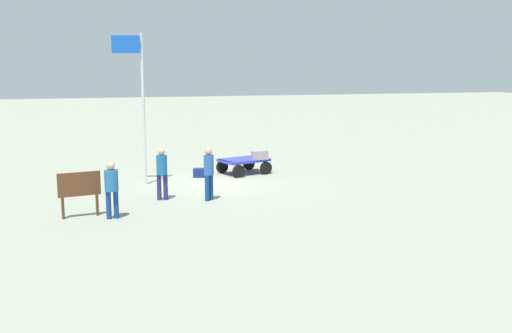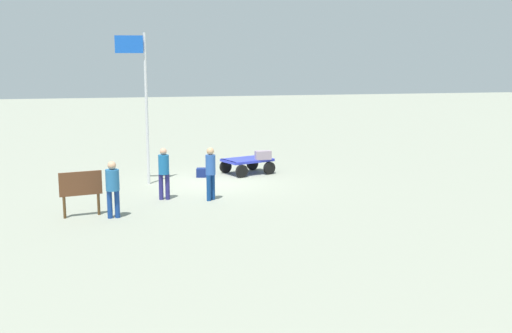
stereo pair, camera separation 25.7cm
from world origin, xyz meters
TOP-DOWN VIEW (x-y plane):
  - ground_plane at (0.00, 0.00)m, footprint 120.00×120.00m
  - luggage_cart at (-1.57, -1.45)m, footprint 2.06×1.79m
  - suitcase_navy at (-2.12, -1.10)m, footprint 0.61×0.29m
  - suitcase_olive at (0.22, -1.24)m, footprint 0.53×0.49m
  - worker_lead at (2.06, 2.23)m, footprint 0.39×0.39m
  - worker_trailing at (0.67, 2.70)m, footprint 0.43×0.43m
  - worker_supervisor at (3.68, 4.14)m, footprint 0.38×0.38m
  - flagpole at (2.43, -0.43)m, footprint 1.05×0.23m
  - signboard at (4.52, 3.74)m, footprint 1.15×0.26m

SIDE VIEW (x-z plane):
  - ground_plane at x=0.00m, z-range 0.00..0.00m
  - suitcase_olive at x=0.22m, z-range 0.00..0.33m
  - luggage_cart at x=-1.57m, z-range 0.14..0.73m
  - suitcase_navy at x=-2.12m, z-range 0.59..0.92m
  - signboard at x=4.52m, z-range 0.21..1.48m
  - worker_supervisor at x=3.68m, z-range 0.14..1.73m
  - worker_lead at x=2.06m, z-range 0.13..1.76m
  - worker_trailing at x=0.67m, z-range 0.12..1.78m
  - flagpole at x=2.43m, z-range 0.54..5.80m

